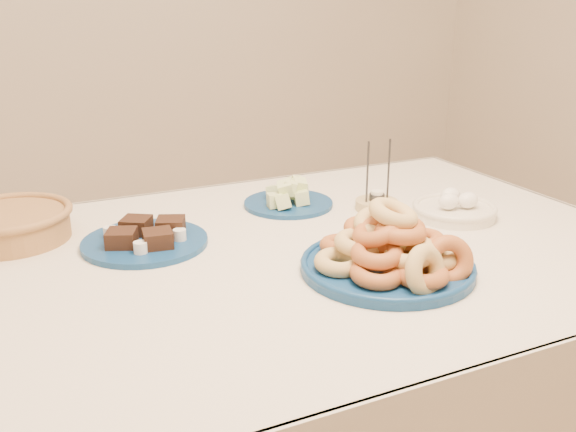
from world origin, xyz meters
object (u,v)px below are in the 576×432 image
object	(u,v)px
donut_platter	(391,253)
wicker_basket	(10,223)
candle_holder	(377,203)
melon_plate	(289,199)
dining_table	(279,295)
egg_bowl	(454,209)
brownie_plate	(145,239)

from	to	relation	value
donut_platter	wicker_basket	size ratio (longest dim) A/B	1.38
candle_holder	melon_plate	bearing A→B (deg)	147.43
wicker_basket	candle_holder	distance (m)	0.90
dining_table	melon_plate	size ratio (longest dim) A/B	5.83
egg_bowl	wicker_basket	bearing A→B (deg)	163.02
dining_table	brownie_plate	bearing A→B (deg)	146.92
candle_holder	egg_bowl	size ratio (longest dim) A/B	0.84
dining_table	candle_holder	distance (m)	0.41
dining_table	egg_bowl	xyz separation A→B (m)	(0.50, 0.02, 0.13)
wicker_basket	candle_holder	world-z (taller)	candle_holder
dining_table	donut_platter	distance (m)	0.30
donut_platter	brownie_plate	world-z (taller)	donut_platter
brownie_plate	melon_plate	bearing A→B (deg)	15.39
brownie_plate	candle_holder	size ratio (longest dim) A/B	1.94
egg_bowl	dining_table	bearing A→B (deg)	-177.84
donut_platter	candle_holder	size ratio (longest dim) A/B	2.18
donut_platter	wicker_basket	bearing A→B (deg)	142.31
candle_holder	wicker_basket	bearing A→B (deg)	168.60
dining_table	egg_bowl	distance (m)	0.52
wicker_basket	dining_table	bearing A→B (deg)	-32.27
melon_plate	egg_bowl	xyz separation A→B (m)	(0.34, -0.26, 0.00)
melon_plate	candle_holder	distance (m)	0.23
wicker_basket	brownie_plate	bearing A→B (deg)	-31.51
brownie_plate	donut_platter	bearing A→B (deg)	-41.26
brownie_plate	wicker_basket	distance (m)	0.32
melon_plate	candle_holder	bearing A→B (deg)	-32.57
brownie_plate	wicker_basket	bearing A→B (deg)	148.49
melon_plate	wicker_basket	xyz separation A→B (m)	(-0.69, 0.05, 0.02)
candle_holder	brownie_plate	bearing A→B (deg)	178.97
dining_table	donut_platter	world-z (taller)	donut_platter
candle_holder	donut_platter	bearing A→B (deg)	-118.99
brownie_plate	wicker_basket	world-z (taller)	wicker_basket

